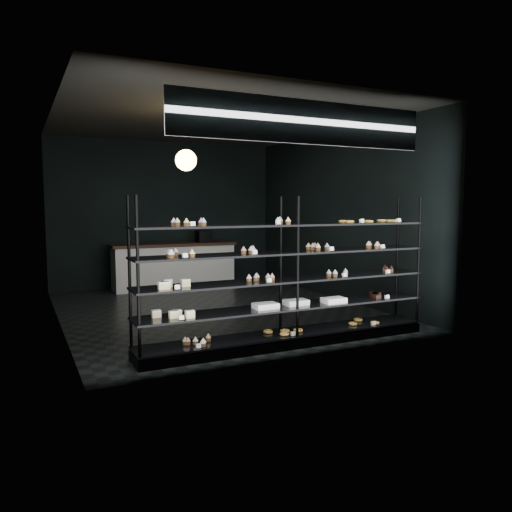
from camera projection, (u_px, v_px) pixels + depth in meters
room at (214, 217)px, 8.46m from camera, size 5.01×6.01×3.20m
display_shelf at (287, 297)px, 6.39m from camera, size 4.00×0.50×1.91m
signage at (305, 122)px, 5.72m from camera, size 3.30×0.05×0.50m
pendant_lamp at (186, 160)px, 7.25m from camera, size 0.31×0.31×0.88m
service_counter at (174, 265)px, 10.82m from camera, size 2.69×0.65×1.23m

